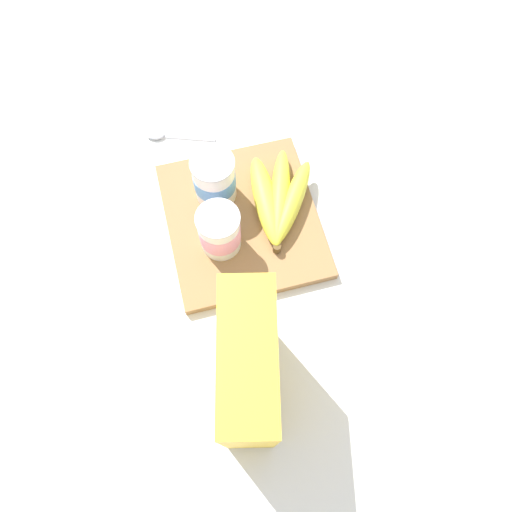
{
  "coord_description": "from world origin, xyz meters",
  "views": [
    {
      "loc": [
        -0.38,
        0.07,
        0.77
      ],
      "look_at": [
        -0.1,
        0.0,
        0.07
      ],
      "focal_mm": 34.1,
      "sensor_mm": 36.0,
      "label": 1
    }
  ],
  "objects_px": {
    "cutting_board": "(242,220)",
    "yogurt_cup_back": "(214,179)",
    "cereal_box": "(249,371)",
    "banana_bunch": "(279,200)",
    "yogurt_cup_front": "(220,231)",
    "spoon": "(169,136)"
  },
  "relations": [
    {
      "from": "cutting_board",
      "to": "yogurt_cup_back",
      "type": "relative_size",
      "value": 2.89
    },
    {
      "from": "cereal_box",
      "to": "banana_bunch",
      "type": "distance_m",
      "value": 0.32
    },
    {
      "from": "cereal_box",
      "to": "banana_bunch",
      "type": "bearing_deg",
      "value": 169.83
    },
    {
      "from": "yogurt_cup_front",
      "to": "spoon",
      "type": "xyz_separation_m",
      "value": [
        0.25,
        0.05,
        -0.06
      ]
    },
    {
      "from": "yogurt_cup_front",
      "to": "banana_bunch",
      "type": "height_order",
      "value": "yogurt_cup_front"
    },
    {
      "from": "yogurt_cup_back",
      "to": "yogurt_cup_front",
      "type": "bearing_deg",
      "value": 172.41
    },
    {
      "from": "cutting_board",
      "to": "yogurt_cup_back",
      "type": "height_order",
      "value": "yogurt_cup_back"
    },
    {
      "from": "spoon",
      "to": "yogurt_cup_front",
      "type": "bearing_deg",
      "value": -169.57
    },
    {
      "from": "yogurt_cup_back",
      "to": "spoon",
      "type": "xyz_separation_m",
      "value": [
        0.15,
        0.06,
        -0.06
      ]
    },
    {
      "from": "yogurt_cup_back",
      "to": "banana_bunch",
      "type": "xyz_separation_m",
      "value": [
        -0.05,
        -0.1,
        -0.03
      ]
    },
    {
      "from": "yogurt_cup_back",
      "to": "banana_bunch",
      "type": "distance_m",
      "value": 0.12
    },
    {
      "from": "yogurt_cup_front",
      "to": "banana_bunch",
      "type": "bearing_deg",
      "value": -67.71
    },
    {
      "from": "yogurt_cup_back",
      "to": "banana_bunch",
      "type": "height_order",
      "value": "yogurt_cup_back"
    },
    {
      "from": "cutting_board",
      "to": "spoon",
      "type": "bearing_deg",
      "value": 23.37
    },
    {
      "from": "cutting_board",
      "to": "spoon",
      "type": "relative_size",
      "value": 2.17
    },
    {
      "from": "yogurt_cup_front",
      "to": "spoon",
      "type": "bearing_deg",
      "value": 10.43
    },
    {
      "from": "cereal_box",
      "to": "banana_bunch",
      "type": "relative_size",
      "value": 1.26
    },
    {
      "from": "yogurt_cup_front",
      "to": "yogurt_cup_back",
      "type": "bearing_deg",
      "value": -7.59
    },
    {
      "from": "cutting_board",
      "to": "yogurt_cup_front",
      "type": "distance_m",
      "value": 0.08
    },
    {
      "from": "yogurt_cup_front",
      "to": "cereal_box",
      "type": "bearing_deg",
      "value": 177.61
    },
    {
      "from": "cutting_board",
      "to": "yogurt_cup_front",
      "type": "bearing_deg",
      "value": 129.76
    },
    {
      "from": "spoon",
      "to": "cereal_box",
      "type": "bearing_deg",
      "value": -175.75
    }
  ]
}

